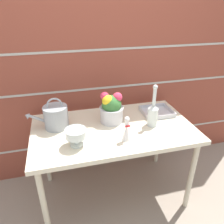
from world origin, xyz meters
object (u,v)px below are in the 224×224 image
object	(u,v)px
watering_can	(56,117)
crystal_pedestal_bowl	(76,134)
flower_planter	(111,108)
figurine_vase	(127,131)
glass_decanter	(153,113)
wire_tray	(157,112)

from	to	relation	value
watering_can	crystal_pedestal_bowl	size ratio (longest dim) A/B	2.17
watering_can	flower_planter	bearing A→B (deg)	-2.64
flower_planter	figurine_vase	size ratio (longest dim) A/B	1.37
watering_can	flower_planter	distance (m)	0.46
flower_planter	watering_can	bearing A→B (deg)	177.36
crystal_pedestal_bowl	glass_decanter	world-z (taller)	glass_decanter
watering_can	crystal_pedestal_bowl	world-z (taller)	watering_can
crystal_pedestal_bowl	flower_planter	xyz separation A→B (m)	(0.33, 0.27, 0.03)
crystal_pedestal_bowl	figurine_vase	size ratio (longest dim) A/B	0.80
glass_decanter	wire_tray	size ratio (longest dim) A/B	1.32
glass_decanter	figurine_vase	bearing A→B (deg)	-151.08
watering_can	crystal_pedestal_bowl	xyz separation A→B (m)	(0.13, -0.29, -0.00)
flower_planter	wire_tray	size ratio (longest dim) A/B	0.99
flower_planter	wire_tray	xyz separation A→B (m)	(0.44, 0.04, -0.12)
figurine_vase	watering_can	bearing A→B (deg)	147.66
crystal_pedestal_bowl	flower_planter	world-z (taller)	flower_planter
wire_tray	crystal_pedestal_bowl	bearing A→B (deg)	-158.10
glass_decanter	wire_tray	bearing A→B (deg)	54.91
crystal_pedestal_bowl	flower_planter	bearing A→B (deg)	39.62
glass_decanter	watering_can	bearing A→B (deg)	167.81
glass_decanter	flower_planter	bearing A→B (deg)	155.01
flower_planter	figurine_vase	world-z (taller)	flower_planter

